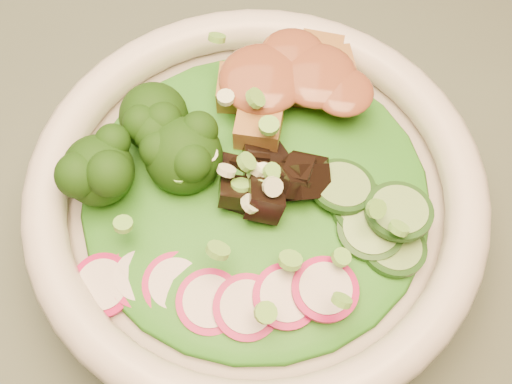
# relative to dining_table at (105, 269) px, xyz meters

# --- Properties ---
(dining_table) EXTENTS (1.20, 0.80, 0.75)m
(dining_table) POSITION_rel_dining_table_xyz_m (0.00, 0.00, 0.00)
(dining_table) COLOR black
(dining_table) RESTS_ON ground
(salad_bowl) EXTENTS (0.26, 0.26, 0.07)m
(salad_bowl) POSITION_rel_dining_table_xyz_m (0.12, -0.01, 0.15)
(salad_bowl) COLOR silver
(salad_bowl) RESTS_ON dining_table
(lettuce_bed) EXTENTS (0.20, 0.20, 0.02)m
(lettuce_bed) POSITION_rel_dining_table_xyz_m (0.12, -0.01, 0.17)
(lettuce_bed) COLOR #1A6014
(lettuce_bed) RESTS_ON salad_bowl
(broccoli_florets) EXTENTS (0.09, 0.08, 0.04)m
(broccoli_florets) POSITION_rel_dining_table_xyz_m (0.06, -0.00, 0.19)
(broccoli_florets) COLOR black
(broccoli_florets) RESTS_ON salad_bowl
(radish_slices) EXTENTS (0.11, 0.05, 0.02)m
(radish_slices) POSITION_rel_dining_table_xyz_m (0.11, -0.07, 0.18)
(radish_slices) COLOR #A50C48
(radish_slices) RESTS_ON salad_bowl
(cucumber_slices) EXTENTS (0.08, 0.08, 0.03)m
(cucumber_slices) POSITION_rel_dining_table_xyz_m (0.18, -0.02, 0.18)
(cucumber_slices) COLOR #7AAF61
(cucumber_slices) RESTS_ON salad_bowl
(mushroom_heap) EXTENTS (0.08, 0.08, 0.04)m
(mushroom_heap) POSITION_rel_dining_table_xyz_m (0.12, 0.00, 0.19)
(mushroom_heap) COLOR black
(mushroom_heap) RESTS_ON salad_bowl
(tofu_cubes) EXTENTS (0.09, 0.07, 0.03)m
(tofu_cubes) POSITION_rel_dining_table_xyz_m (0.13, 0.05, 0.18)
(tofu_cubes) COLOR #9F6D35
(tofu_cubes) RESTS_ON salad_bowl
(peanut_sauce) EXTENTS (0.07, 0.05, 0.02)m
(peanut_sauce) POSITION_rel_dining_table_xyz_m (0.13, 0.05, 0.20)
(peanut_sauce) COLOR brown
(peanut_sauce) RESTS_ON tofu_cubes
(scallion_garnish) EXTENTS (0.18, 0.18, 0.02)m
(scallion_garnish) POSITION_rel_dining_table_xyz_m (0.12, -0.01, 0.20)
(scallion_garnish) COLOR #70C144
(scallion_garnish) RESTS_ON salad_bowl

